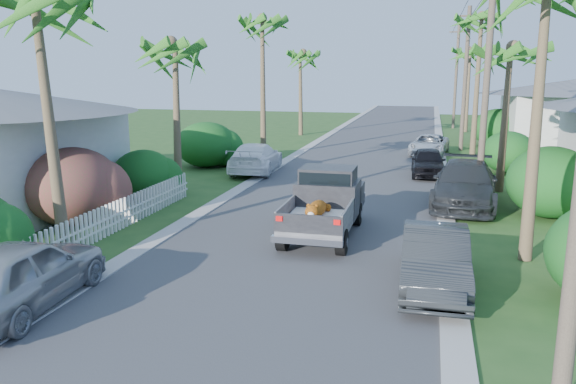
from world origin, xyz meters
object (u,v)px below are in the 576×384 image
(parked_car_rd, at_px, (429,145))
(parked_car_lf, at_px, (256,158))
(parked_car_ln, at_px, (20,275))
(utility_pole_d, at_px, (456,76))
(utility_pole_c, at_px, (465,78))
(parked_car_rf, at_px, (428,162))
(palm_l_b, at_px, (174,44))
(parked_car_rn, at_px, (435,260))
(palm_r_d, at_px, (470,50))
(palm_r_c, at_px, (482,18))
(palm_l_d, at_px, (301,53))
(parked_car_rm, at_px, (465,185))
(pickup_truck, at_px, (326,201))
(palm_r_b, at_px, (511,48))
(palm_l_c, at_px, (262,20))
(utility_pole_b, at_px, (487,83))

(parked_car_rd, bearing_deg, parked_car_lf, -127.74)
(parked_car_ln, height_order, utility_pole_d, utility_pole_d)
(utility_pole_c, bearing_deg, parked_car_rd, -127.23)
(parked_car_rf, relative_size, palm_l_b, 0.53)
(utility_pole_d, bearing_deg, parked_car_rn, -92.47)
(palm_l_b, relative_size, utility_pole_d, 0.82)
(parked_car_rf, bearing_deg, palm_r_d, 79.92)
(palm_r_c, height_order, palm_r_d, palm_r_c)
(parked_car_rf, height_order, palm_l_d, palm_l_d)
(parked_car_rm, distance_m, palm_l_d, 25.44)
(palm_r_c, bearing_deg, utility_pole_d, 92.02)
(palm_r_d, height_order, utility_pole_c, utility_pole_c)
(utility_pole_c, distance_m, utility_pole_d, 15.00)
(parked_car_rn, distance_m, palm_l_d, 33.12)
(pickup_truck, bearing_deg, parked_car_lf, 119.11)
(parked_car_rd, distance_m, palm_l_d, 14.51)
(parked_car_rd, relative_size, parked_car_ln, 0.96)
(parked_car_rd, xyz_separation_m, palm_r_c, (2.60, 0.63, 7.49))
(palm_l_d, distance_m, utility_pole_c, 13.63)
(parked_car_rd, bearing_deg, parked_car_rf, -82.67)
(parked_car_rd, bearing_deg, utility_pole_d, 90.85)
(palm_r_c, relative_size, utility_pole_c, 1.04)
(parked_car_rm, height_order, palm_r_b, palm_r_b)
(palm_l_c, distance_m, palm_r_c, 12.84)
(palm_l_c, bearing_deg, parked_car_rm, -42.24)
(parked_car_lf, xyz_separation_m, utility_pole_c, (10.48, 11.09, 3.86))
(pickup_truck, relative_size, parked_car_lf, 1.00)
(parked_car_rn, bearing_deg, palm_l_c, 116.57)
(parked_car_rn, relative_size, palm_r_c, 0.46)
(utility_pole_b, bearing_deg, palm_l_b, -175.39)
(parked_car_ln, bearing_deg, palm_r_d, -109.15)
(palm_l_c, bearing_deg, palm_r_d, 55.22)
(pickup_truck, distance_m, parked_car_lf, 11.12)
(parked_car_ln, xyz_separation_m, utility_pole_b, (10.35, 13.31, 3.81))
(parked_car_ln, height_order, utility_pole_b, utility_pole_b)
(palm_l_d, xyz_separation_m, utility_pole_c, (12.10, -6.00, -1.84))
(palm_r_b, distance_m, utility_pole_c, 13.11)
(parked_car_rn, relative_size, parked_car_ln, 0.93)
(parked_car_ln, distance_m, palm_r_c, 29.43)
(parked_car_rm, xyz_separation_m, palm_l_c, (-11.00, 9.99, 7.09))
(palm_l_b, xyz_separation_m, palm_r_b, (13.40, 3.00, -0.20))
(pickup_truck, distance_m, palm_l_d, 28.24)
(parked_car_rd, bearing_deg, palm_r_d, 86.12)
(pickup_truck, height_order, parked_car_rf, pickup_truck)
(pickup_truck, xyz_separation_m, parked_car_lf, (-5.41, 9.72, -0.27))
(palm_l_d, bearing_deg, utility_pole_d, 36.64)
(palm_r_b, xyz_separation_m, palm_r_d, (-0.10, 25.00, 0.79))
(parked_car_rm, bearing_deg, palm_l_b, -175.37)
(parked_car_rn, distance_m, utility_pole_c, 25.29)
(parked_car_rd, xyz_separation_m, palm_l_b, (-10.40, -13.37, 5.53))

